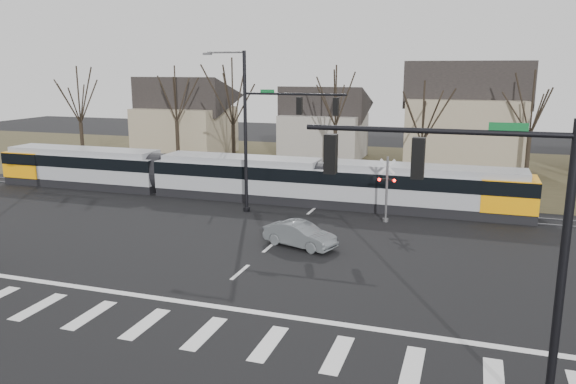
% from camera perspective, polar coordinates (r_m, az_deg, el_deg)
% --- Properties ---
extents(ground, '(140.00, 140.00, 0.00)m').
position_cam_1_polar(ground, '(24.33, -6.76, -9.67)').
color(ground, black).
extents(grass_verge, '(140.00, 28.00, 0.01)m').
position_cam_1_polar(grass_verge, '(54.03, 7.68, 2.61)').
color(grass_verge, '#38331E').
rests_on(grass_verge, ground).
extents(crosswalk, '(27.00, 2.60, 0.01)m').
position_cam_1_polar(crosswalk, '(21.09, -11.46, -13.43)').
color(crosswalk, silver).
rests_on(crosswalk, ground).
extents(stop_line, '(28.00, 0.35, 0.01)m').
position_cam_1_polar(stop_line, '(22.84, -8.70, -11.23)').
color(stop_line, silver).
rests_on(stop_line, ground).
extents(lane_dashes, '(0.18, 30.00, 0.01)m').
position_cam_1_polar(lane_dashes, '(38.72, 3.25, -1.20)').
color(lane_dashes, silver).
rests_on(lane_dashes, ground).
extents(rail_pair, '(90.00, 1.52, 0.06)m').
position_cam_1_polar(rail_pair, '(38.53, 3.17, -1.23)').
color(rail_pair, '#59595E').
rests_on(rail_pair, ground).
extents(tram, '(39.68, 2.95, 3.01)m').
position_cam_1_polar(tram, '(40.32, -5.04, 1.70)').
color(tram, gray).
rests_on(tram, ground).
extents(sedan, '(3.76, 4.78, 1.30)m').
position_cam_1_polar(sedan, '(29.33, 1.22, -4.35)').
color(sedan, slate).
rests_on(sedan, ground).
extents(signal_pole_near_right, '(6.72, 0.44, 8.00)m').
position_cam_1_polar(signal_pole_near_right, '(14.90, 19.23, -3.66)').
color(signal_pole_near_right, black).
rests_on(signal_pole_near_right, ground).
extents(signal_pole_far, '(9.28, 0.44, 10.20)m').
position_cam_1_polar(signal_pole_far, '(35.19, -1.95, 6.85)').
color(signal_pole_far, black).
rests_on(signal_pole_far, ground).
extents(rail_crossing_signal, '(1.08, 0.36, 4.00)m').
position_cam_1_polar(rail_crossing_signal, '(34.26, 9.98, 0.05)').
color(rail_crossing_signal, '#59595B').
rests_on(rail_crossing_signal, ground).
extents(tree_row, '(59.20, 7.20, 10.00)m').
position_cam_1_polar(tree_row, '(47.18, 8.89, 7.28)').
color(tree_row, black).
rests_on(tree_row, ground).
extents(house_a, '(9.72, 8.64, 8.60)m').
position_cam_1_polar(house_a, '(62.12, -10.44, 7.93)').
color(house_a, gray).
rests_on(house_a, ground).
extents(house_b, '(8.64, 7.56, 7.65)m').
position_cam_1_polar(house_b, '(58.48, 3.68, 7.36)').
color(house_b, gray).
rests_on(house_b, ground).
extents(house_c, '(10.80, 8.64, 10.10)m').
position_cam_1_polar(house_c, '(53.51, 17.65, 7.69)').
color(house_c, gray).
rests_on(house_c, ground).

